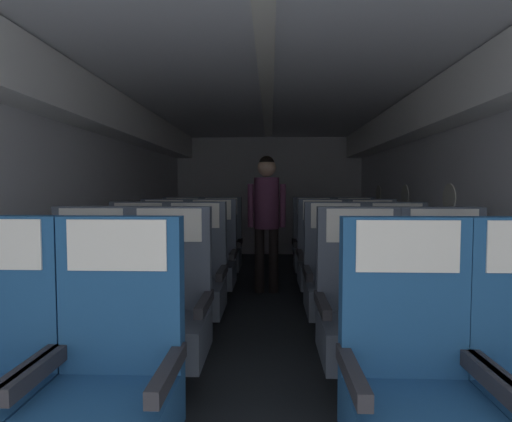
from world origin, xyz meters
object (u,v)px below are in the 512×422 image
(seat_d_left_window, at_px, (162,261))
(flight_attendant, at_px, (267,209))
(seat_b_left_window, at_px, (86,312))
(seat_a_right_window, at_px, (413,389))
(seat_b_right_aisle, at_px, (449,317))
(seat_c_left_window, at_px, (136,280))
(seat_d_left_aisle, at_px, (211,261))
(seat_c_right_window, at_px, (337,281))
(seat_a_left_aisle, at_px, (110,384))
(seat_c_left_aisle, at_px, (194,281))
(seat_b_right_window, at_px, (362,315))
(seat_e_right_aisle, at_px, (355,249))
(seat_e_left_aisle, at_px, (221,249))
(seat_e_left_window, at_px, (181,248))
(seat_c_right_aisle, at_px, (400,282))
(seat_d_right_aisle, at_px, (374,262))
(seat_e_right_window, at_px, (314,249))
(seat_d_right_window, at_px, (323,262))
(seat_b_left_aisle, at_px, (166,314))

(seat_d_left_window, relative_size, flight_attendant, 0.70)
(seat_b_left_window, xyz_separation_m, flight_attendant, (1.04, 2.27, 0.49))
(seat_d_left_window, bearing_deg, seat_a_right_window, -57.93)
(seat_b_right_aisle, bearing_deg, seat_c_left_window, 157.27)
(seat_d_left_aisle, bearing_deg, seat_c_right_window, -37.38)
(seat_a_left_aisle, relative_size, seat_c_left_aisle, 1.00)
(seat_a_left_aisle, xyz_separation_m, seat_b_right_window, (1.12, 0.87, 0.00))
(seat_c_left_aisle, distance_m, seat_e_right_aisle, 2.38)
(seat_d_left_aisle, height_order, seat_e_left_aisle, same)
(seat_e_left_window, bearing_deg, seat_b_right_window, -57.90)
(seat_a_left_aisle, height_order, flight_attendant, flight_attendant)
(seat_c_right_aisle, xyz_separation_m, seat_d_right_aisle, (0.02, 0.86, 0.00))
(seat_c_right_aisle, xyz_separation_m, seat_e_right_window, (-0.48, 1.71, 0.00))
(seat_a_left_aisle, xyz_separation_m, seat_d_right_window, (1.12, 2.60, 0.00))
(seat_b_left_window, relative_size, seat_e_left_window, 1.00)
(seat_b_left_aisle, distance_m, seat_e_right_window, 2.81)
(seat_c_left_aisle, xyz_separation_m, seat_d_left_aisle, (0.01, 0.87, 0.00))
(seat_b_left_window, height_order, seat_d_right_window, same)
(seat_b_right_aisle, xyz_separation_m, seat_c_left_aisle, (-1.62, 0.86, 0.00))
(seat_c_left_window, relative_size, seat_d_left_aisle, 1.00)
(seat_d_right_window, relative_size, seat_e_right_aisle, 1.00)
(seat_d_right_aisle, height_order, seat_e_right_aisle, same)
(seat_b_left_aisle, height_order, seat_e_right_aisle, same)
(seat_b_right_aisle, bearing_deg, seat_c_right_aisle, 90.44)
(seat_a_right_window, bearing_deg, seat_e_left_aisle, 108.25)
(seat_c_right_aisle, relative_size, seat_e_right_aisle, 1.00)
(seat_b_left_window, bearing_deg, seat_d_left_aisle, 74.17)
(seat_a_left_aisle, distance_m, seat_d_right_window, 2.83)
(seat_b_right_window, distance_m, flight_attendant, 2.39)
(seat_b_right_aisle, height_order, seat_d_left_window, same)
(seat_b_right_aisle, bearing_deg, seat_d_left_aisle, 133.07)
(seat_b_right_aisle, xyz_separation_m, seat_c_right_window, (-0.49, 0.87, 0.00))
(seat_d_right_aisle, bearing_deg, seat_c_right_window, -120.43)
(seat_d_right_window, xyz_separation_m, seat_e_left_window, (-1.61, 0.85, 0.00))
(seat_c_right_window, bearing_deg, seat_e_left_window, 133.14)
(seat_e_right_aisle, bearing_deg, seat_c_right_window, -106.06)
(seat_d_right_window, bearing_deg, seat_b_left_window, -132.93)
(seat_d_left_window, distance_m, seat_e_left_window, 0.86)
(seat_c_right_window, height_order, seat_d_right_aisle, same)
(seat_d_right_window, bearing_deg, seat_b_left_aisle, -123.10)
(seat_c_right_aisle, height_order, seat_c_right_window, same)
(flight_attendant, bearing_deg, seat_e_right_window, -150.11)
(seat_b_right_aisle, relative_size, seat_d_right_aisle, 1.00)
(seat_b_right_window, bearing_deg, seat_d_left_window, 133.33)
(seat_c_left_window, height_order, seat_d_right_window, same)
(flight_attendant, bearing_deg, seat_c_right_aisle, 128.81)
(seat_b_right_window, height_order, seat_c_right_aisle, same)
(seat_d_right_aisle, bearing_deg, seat_d_left_aisle, -179.90)
(seat_d_right_aisle, height_order, seat_d_right_window, same)
(seat_a_left_aisle, height_order, seat_b_right_window, same)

